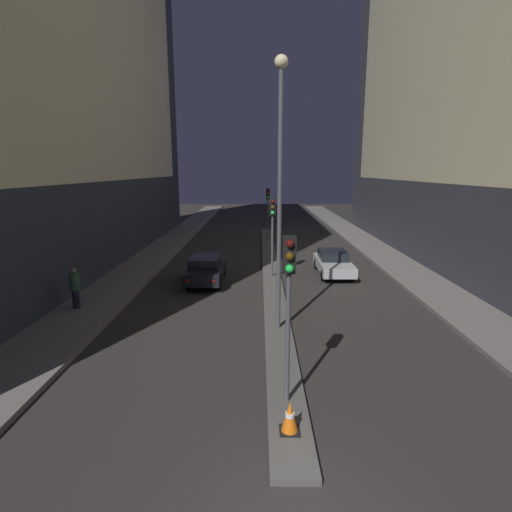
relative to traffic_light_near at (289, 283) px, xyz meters
name	(u,v)px	position (x,y,z in m)	size (l,w,h in m)	color
median_strip	(271,271)	(0.00, 13.95, -3.26)	(1.01, 33.29, 0.15)	#56544F
traffic_light_near	(289,283)	(0.00, 0.00, 0.00)	(0.32, 0.42, 4.33)	#4C4C51
traffic_light_mid	(272,220)	(0.00, 12.41, 0.00)	(0.32, 0.42, 4.33)	#4C4C51
traffic_light_far	(268,202)	(0.00, 24.52, 0.00)	(0.32, 0.42, 4.33)	#4C4C51
street_lamp	(280,166)	(0.00, 4.93, 2.81)	(0.46, 0.46, 9.59)	#4C4C51
traffic_cone_near	(290,417)	(-0.02, -1.21, -2.82)	(0.47, 0.47, 0.74)	black
car_left_lane	(206,269)	(-3.61, 11.66, -2.57)	(1.83, 4.50, 1.49)	black
car_right_lane	(333,263)	(3.61, 13.38, -2.63)	(1.81, 4.34, 1.38)	#B2B2B7
pedestrian_on_left_sidewalk	(75,287)	(-8.60, 6.98, -2.23)	(0.40, 0.40, 1.77)	black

